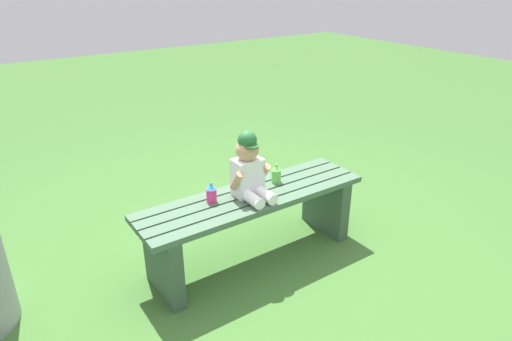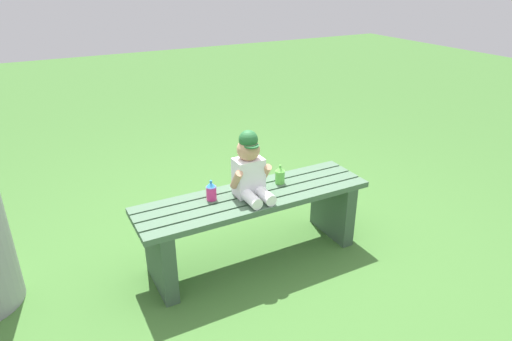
% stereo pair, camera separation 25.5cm
% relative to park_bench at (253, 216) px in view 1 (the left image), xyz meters
% --- Properties ---
extents(ground_plane, '(16.00, 16.00, 0.00)m').
position_rel_park_bench_xyz_m(ground_plane, '(0.00, -0.00, -0.30)').
color(ground_plane, '#3D6B2D').
extents(park_bench, '(1.45, 0.39, 0.45)m').
position_rel_park_bench_xyz_m(park_bench, '(0.00, 0.00, 0.00)').
color(park_bench, '#47664C').
rests_on(park_bench, ground_plane).
extents(child_figure, '(0.23, 0.27, 0.40)m').
position_rel_park_bench_xyz_m(child_figure, '(-0.03, 0.00, 0.33)').
color(child_figure, white).
rests_on(child_figure, park_bench).
extents(sippy_cup_left, '(0.06, 0.06, 0.12)m').
position_rel_park_bench_xyz_m(sippy_cup_left, '(-0.25, 0.06, 0.21)').
color(sippy_cup_left, '#E5337F').
rests_on(sippy_cup_left, park_bench).
extents(sippy_cup_right, '(0.06, 0.06, 0.12)m').
position_rel_park_bench_xyz_m(sippy_cup_right, '(0.22, 0.06, 0.21)').
color(sippy_cup_right, '#66CC4C').
rests_on(sippy_cup_right, park_bench).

